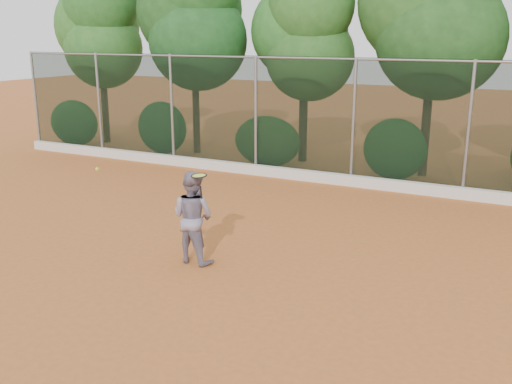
% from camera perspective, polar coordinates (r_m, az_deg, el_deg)
% --- Properties ---
extents(ground, '(80.00, 80.00, 0.00)m').
position_cam_1_polar(ground, '(10.19, -2.54, -8.14)').
color(ground, '#B15F2A').
rests_on(ground, ground).
extents(concrete_curb, '(24.00, 0.20, 0.30)m').
position_cam_1_polar(concrete_curb, '(16.13, 9.27, 1.16)').
color(concrete_curb, silver).
rests_on(concrete_curb, ground).
extents(tennis_player, '(0.89, 0.72, 1.72)m').
position_cam_1_polar(tennis_player, '(10.49, -6.32, -2.50)').
color(tennis_player, gray).
rests_on(tennis_player, ground).
extents(chainlink_fence, '(24.09, 0.09, 3.50)m').
position_cam_1_polar(chainlink_fence, '(15.98, 9.73, 7.25)').
color(chainlink_fence, black).
rests_on(chainlink_fence, ground).
extents(foliage_backdrop, '(23.70, 3.63, 7.55)m').
position_cam_1_polar(foliage_backdrop, '(17.88, 10.31, 16.25)').
color(foliage_backdrop, '#48331C').
rests_on(foliage_backdrop, ground).
extents(tennis_racket, '(0.37, 0.37, 0.52)m').
position_cam_1_polar(tennis_racket, '(10.03, -5.70, 1.42)').
color(tennis_racket, black).
rests_on(tennis_racket, ground).
extents(tennis_ball_in_flight, '(0.07, 0.07, 0.07)m').
position_cam_1_polar(tennis_ball_in_flight, '(11.54, -15.60, 2.22)').
color(tennis_ball_in_flight, yellow).
rests_on(tennis_ball_in_flight, ground).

